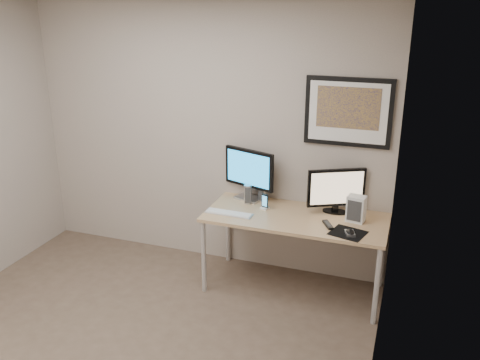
{
  "coord_description": "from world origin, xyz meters",
  "views": [
    {
      "loc": [
        1.9,
        -2.7,
        2.54
      ],
      "look_at": [
        0.57,
        1.1,
        1.1
      ],
      "focal_mm": 38.0,
      "sensor_mm": 36.0,
      "label": 1
    }
  ],
  "objects": [
    {
      "name": "mouse",
      "position": [
        1.51,
        1.13,
        0.75
      ],
      "size": [
        0.1,
        0.13,
        0.04
      ],
      "primitive_type": "ellipsoid",
      "rotation": [
        0.0,
        0.0,
        0.33
      ],
      "color": "black",
      "rests_on": "mousepad"
    },
    {
      "name": "monitor_tv",
      "position": [
        1.31,
        1.54,
        0.95
      ],
      "size": [
        0.48,
        0.27,
        0.41
      ],
      "rotation": [
        0.0,
        0.0,
        0.48
      ],
      "color": "black",
      "rests_on": "desk"
    },
    {
      "name": "monitor_large",
      "position": [
        0.48,
        1.6,
        1.0
      ],
      "size": [
        0.52,
        0.24,
        0.49
      ],
      "rotation": [
        0.0,
        0.0,
        -0.33
      ],
      "color": "#B8B8BD",
      "rests_on": "desk"
    },
    {
      "name": "fan_unit",
      "position": [
        1.51,
        1.42,
        0.85
      ],
      "size": [
        0.17,
        0.14,
        0.23
      ],
      "primitive_type": "cube",
      "rotation": [
        0.0,
        0.0,
        -0.18
      ],
      "color": "silver",
      "rests_on": "desk"
    },
    {
      "name": "remote",
      "position": [
        1.31,
        1.24,
        0.74
      ],
      "size": [
        0.12,
        0.17,
        0.02
      ],
      "primitive_type": "cube",
      "rotation": [
        0.0,
        0.0,
        0.5
      ],
      "color": "black",
      "rests_on": "desk"
    },
    {
      "name": "speaker_left",
      "position": [
        0.5,
        1.5,
        0.82
      ],
      "size": [
        0.09,
        0.09,
        0.18
      ],
      "primitive_type": "cylinder",
      "rotation": [
        0.0,
        0.0,
        0.35
      ],
      "color": "#B8B8BD",
      "rests_on": "desk"
    },
    {
      "name": "keyboard",
      "position": [
        0.43,
        1.2,
        0.74
      ],
      "size": [
        0.43,
        0.13,
        0.02
      ],
      "primitive_type": "cube",
      "rotation": [
        0.0,
        0.0,
        -0.03
      ],
      "color": "#BBBBBF",
      "rests_on": "desk"
    },
    {
      "name": "framed_art",
      "position": [
        1.35,
        1.68,
        1.62
      ],
      "size": [
        0.75,
        0.04,
        0.6
      ],
      "color": "black",
      "rests_on": "room"
    },
    {
      "name": "room",
      "position": [
        0.0,
        0.45,
        1.64
      ],
      "size": [
        3.6,
        3.6,
        3.6
      ],
      "color": "white",
      "rests_on": "ground"
    },
    {
      "name": "speaker_right",
      "position": [
        0.62,
        1.6,
        0.82
      ],
      "size": [
        0.08,
        0.08,
        0.18
      ],
      "primitive_type": "cylinder",
      "rotation": [
        0.0,
        0.0,
        -0.08
      ],
      "color": "#B8B8BD",
      "rests_on": "desk"
    },
    {
      "name": "mousepad",
      "position": [
        1.49,
        1.15,
        0.73
      ],
      "size": [
        0.32,
        0.3,
        0.0
      ],
      "primitive_type": "cube",
      "rotation": [
        0.0,
        0.0,
        -0.26
      ],
      "color": "black",
      "rests_on": "desk"
    },
    {
      "name": "desk",
      "position": [
        1.0,
        1.35,
        0.66
      ],
      "size": [
        1.6,
        0.7,
        0.73
      ],
      "color": "#9C744B",
      "rests_on": "floor"
    },
    {
      "name": "floor",
      "position": [
        0.0,
        0.0,
        0.0
      ],
      "size": [
        3.6,
        3.6,
        0.0
      ],
      "primitive_type": "plane",
      "color": "#4A3B2E",
      "rests_on": "ground"
    },
    {
      "name": "phone_dock",
      "position": [
        0.7,
        1.42,
        0.8
      ],
      "size": [
        0.08,
        0.08,
        0.14
      ],
      "primitive_type": "cube",
      "rotation": [
        0.0,
        0.0,
        -0.35
      ],
      "color": "black",
      "rests_on": "desk"
    }
  ]
}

